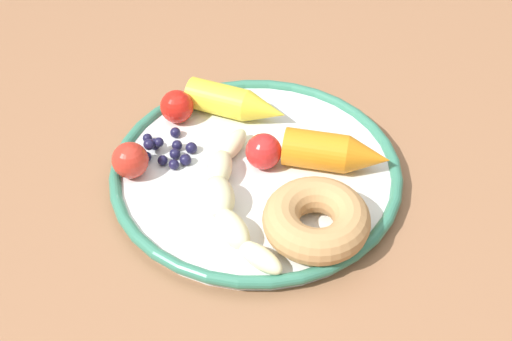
% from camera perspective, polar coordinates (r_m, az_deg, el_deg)
% --- Properties ---
extents(dining_table, '(1.09, 0.86, 0.75)m').
position_cam_1_polar(dining_table, '(0.85, 2.96, -2.57)').
color(dining_table, '#926344').
rests_on(dining_table, ground_plane).
extents(plate, '(0.29, 0.29, 0.02)m').
position_cam_1_polar(plate, '(0.74, 0.00, -0.16)').
color(plate, silver).
rests_on(plate, dining_table).
extents(banana, '(0.19, 0.09, 0.03)m').
position_cam_1_polar(banana, '(0.70, -2.11, -2.06)').
color(banana, beige).
rests_on(banana, plate).
extents(carrot_orange, '(0.05, 0.11, 0.04)m').
position_cam_1_polar(carrot_orange, '(0.73, 6.17, 1.33)').
color(carrot_orange, orange).
rests_on(carrot_orange, plate).
extents(carrot_yellow, '(0.06, 0.11, 0.03)m').
position_cam_1_polar(carrot_yellow, '(0.79, -1.47, 5.14)').
color(carrot_yellow, yellow).
rests_on(carrot_yellow, plate).
extents(donut, '(0.14, 0.14, 0.03)m').
position_cam_1_polar(donut, '(0.67, 4.63, -3.78)').
color(donut, tan).
rests_on(donut, plate).
extents(blueberry_pile, '(0.06, 0.06, 0.02)m').
position_cam_1_polar(blueberry_pile, '(0.76, -6.75, 1.64)').
color(blueberry_pile, '#191638').
rests_on(blueberry_pile, plate).
extents(tomato_near, '(0.04, 0.04, 0.04)m').
position_cam_1_polar(tomato_near, '(0.73, 0.58, 1.47)').
color(tomato_near, red).
rests_on(tomato_near, plate).
extents(tomato_mid, '(0.04, 0.04, 0.04)m').
position_cam_1_polar(tomato_mid, '(0.73, -9.58, 0.78)').
color(tomato_mid, red).
rests_on(tomato_mid, plate).
extents(tomato_far, '(0.04, 0.04, 0.04)m').
position_cam_1_polar(tomato_far, '(0.79, -6.07, 4.88)').
color(tomato_far, red).
rests_on(tomato_far, plate).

